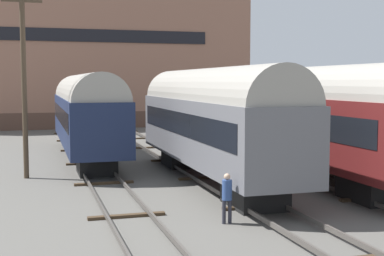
{
  "coord_description": "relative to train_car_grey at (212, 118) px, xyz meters",
  "views": [
    {
      "loc": [
        -7.61,
        -20.44,
        4.54
      ],
      "look_at": [
        0.0,
        5.22,
        2.2
      ],
      "focal_mm": 50.0,
      "sensor_mm": 36.0,
      "label": 1
    }
  ],
  "objects": [
    {
      "name": "utility_pole",
      "position": [
        -8.02,
        3.44,
        1.92
      ],
      "size": [
        1.8,
        0.24,
        9.34
      ],
      "color": "#473828",
      "rests_on": "ground"
    },
    {
      "name": "station_platform",
      "position": [
        7.32,
        -0.7,
        -1.87
      ],
      "size": [
        2.56,
        11.76,
        1.14
      ],
      "color": "brown",
      "rests_on": "ground"
    },
    {
      "name": "train_car_grey",
      "position": [
        0.0,
        0.0,
        0.0
      ],
      "size": [
        2.98,
        15.06,
        5.14
      ],
      "color": "black",
      "rests_on": "ground"
    },
    {
      "name": "train_car_maroon",
      "position": [
        4.72,
        0.17,
        0.06
      ],
      "size": [
        2.97,
        16.74,
        5.22
      ],
      "color": "black",
      "rests_on": "ground"
    },
    {
      "name": "warehouse_building",
      "position": [
        -2.43,
        36.24,
        5.16
      ],
      "size": [
        32.98,
        14.07,
        16.14
      ],
      "color": "brown",
      "rests_on": "ground"
    },
    {
      "name": "person_worker",
      "position": [
        -1.77,
        -6.82,
        -1.94
      ],
      "size": [
        0.32,
        0.32,
        1.62
      ],
      "color": "#282833",
      "rests_on": "ground"
    },
    {
      "name": "track_middle",
      "position": [
        0.0,
        -2.13,
        -2.77
      ],
      "size": [
        2.6,
        60.0,
        0.26
      ],
      "color": "#4C4742",
      "rests_on": "ground"
    },
    {
      "name": "ground_plane",
      "position": [
        0.0,
        -2.13,
        -2.91
      ],
      "size": [
        200.0,
        200.0,
        0.0
      ],
      "primitive_type": "plane",
      "color": "#56544F"
    },
    {
      "name": "track_right",
      "position": [
        4.72,
        -2.13,
        -2.77
      ],
      "size": [
        2.6,
        60.0,
        0.26
      ],
      "color": "#4C4742",
      "rests_on": "ground"
    },
    {
      "name": "track_left",
      "position": [
        -4.72,
        -2.13,
        -2.77
      ],
      "size": [
        2.6,
        60.0,
        0.26
      ],
      "color": "#4C4742",
      "rests_on": "ground"
    },
    {
      "name": "train_car_navy",
      "position": [
        -4.72,
        9.08,
        -0.08
      ],
      "size": [
        2.91,
        16.44,
        4.97
      ],
      "color": "black",
      "rests_on": "ground"
    }
  ]
}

